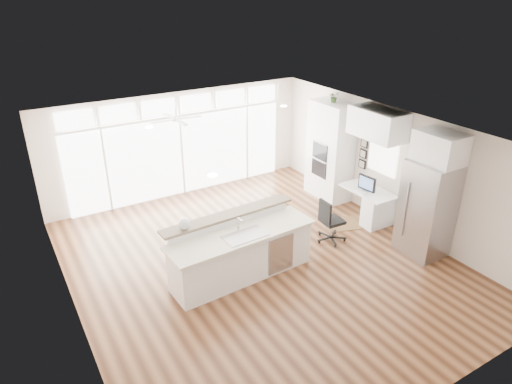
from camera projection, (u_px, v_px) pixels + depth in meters
floor at (261, 263)px, 9.23m from camera, size 7.00×8.00×0.02m
ceiling at (261, 135)px, 8.08m from camera, size 7.00×8.00×0.02m
wall_back at (180, 144)px, 11.75m from camera, size 7.00×0.04×2.70m
wall_front at (433, 329)px, 5.55m from camera, size 7.00×0.04×2.70m
wall_left at (68, 256)px, 7.01m from camera, size 0.04×8.00×2.70m
wall_right at (393, 168)px, 10.29m from camera, size 0.04×8.00×2.70m
glass_wall at (181, 156)px, 11.83m from camera, size 5.80×0.06×2.08m
transom_row at (178, 105)px, 11.27m from camera, size 5.90×0.06×0.40m
desk_window at (383, 156)px, 10.42m from camera, size 0.04×0.85×0.85m
ceiling_fan at (176, 115)px, 10.11m from camera, size 1.16×1.16×0.32m
recessed_lights at (256, 133)px, 8.24m from camera, size 3.40×3.00×0.02m
oven_cabinet at (330, 151)px, 11.57m from camera, size 0.64×1.20×2.50m
desk_nook at (367, 205)px, 10.76m from camera, size 0.72×1.30×0.76m
upper_cabinets at (378, 124)px, 9.94m from camera, size 0.64×1.30×0.64m
refrigerator at (427, 209)px, 9.21m from camera, size 0.76×0.90×2.00m
fridge_cabinet at (440, 147)px, 8.68m from camera, size 0.64×0.90×0.60m
framed_photos at (363, 154)px, 10.96m from camera, size 0.06×0.22×0.80m
kitchen_island at (242, 250)px, 8.59m from camera, size 2.95×1.24×1.15m
rug at (343, 224)px, 10.68m from camera, size 1.06×0.90×0.01m
office_chair at (332, 220)px, 9.83m from camera, size 0.54×0.50×0.98m
fishbowl at (185, 224)px, 8.12m from camera, size 0.23×0.23×0.22m
monitor at (367, 183)px, 10.48m from camera, size 0.14×0.48×0.39m
keyboard at (361, 192)px, 10.48m from camera, size 0.11×0.30×0.01m
potted_plant at (334, 98)px, 11.00m from camera, size 0.25×0.28×0.21m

